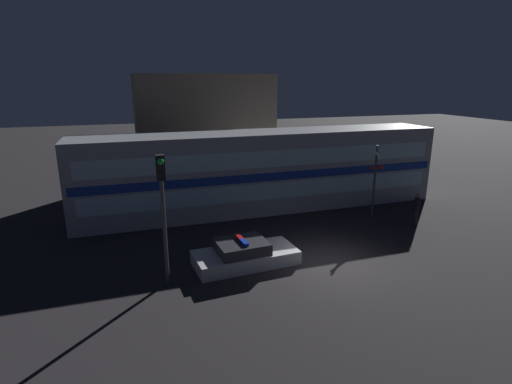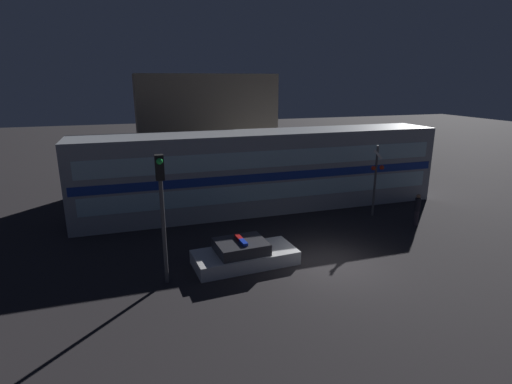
{
  "view_description": "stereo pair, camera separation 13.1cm",
  "coord_description": "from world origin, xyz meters",
  "views": [
    {
      "loc": [
        -7.77,
        -13.49,
        7.42
      ],
      "look_at": [
        -1.8,
        4.55,
        2.06
      ],
      "focal_mm": 28.0,
      "sensor_mm": 36.0,
      "label": 1
    },
    {
      "loc": [
        -7.65,
        -13.53,
        7.42
      ],
      "look_at": [
        -1.8,
        4.55,
        2.06
      ],
      "focal_mm": 28.0,
      "sensor_mm": 36.0,
      "label": 2
    }
  ],
  "objects": [
    {
      "name": "building_left",
      "position": [
        -2.0,
        16.3,
        3.91
      ],
      "size": [
        9.88,
        4.63,
        7.82
      ],
      "color": "#726656",
      "rests_on": "ground_plane"
    },
    {
      "name": "ground_plane",
      "position": [
        0.0,
        0.0,
        0.0
      ],
      "size": [
        120.0,
        120.0,
        0.0
      ],
      "primitive_type": "plane",
      "color": "#262326"
    },
    {
      "name": "police_car",
      "position": [
        -3.43,
        1.12,
        0.42
      ],
      "size": [
        4.37,
        2.21,
        1.15
      ],
      "rotation": [
        0.0,
        0.0,
        0.07
      ],
      "color": "silver",
      "rests_on": "ground_plane"
    },
    {
      "name": "train",
      "position": [
        -0.21,
        7.98,
        2.29
      ],
      "size": [
        21.17,
        3.11,
        4.57
      ],
      "color": "#999EA5",
      "rests_on": "ground_plane"
    },
    {
      "name": "traffic_light_corner",
      "position": [
        -6.66,
        0.49,
        3.29
      ],
      "size": [
        0.3,
        0.46,
        4.91
      ],
      "color": "#4C4C51",
      "rests_on": "ground_plane"
    },
    {
      "name": "pedestrian",
      "position": [
        6.46,
        2.71,
        0.89
      ],
      "size": [
        0.29,
        0.29,
        1.72
      ],
      "color": "#2D2833",
      "rests_on": "ground_plane"
    },
    {
      "name": "crossing_signal_near",
      "position": [
        5.21,
        4.75,
        2.29
      ],
      "size": [
        0.78,
        0.32,
        3.99
      ],
      "color": "#4C4C51",
      "rests_on": "ground_plane"
    }
  ]
}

